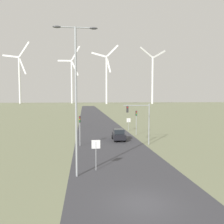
# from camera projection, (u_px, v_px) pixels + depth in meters

# --- Properties ---
(ground_plane) EXTENTS (600.00, 600.00, 0.00)m
(ground_plane) POSITION_uv_depth(u_px,v_px,m) (142.00, 203.00, 14.00)
(ground_plane) COLOR #757A5B
(road_surface) EXTENTS (10.00, 240.00, 0.01)m
(road_surface) POSITION_uv_depth(u_px,v_px,m) (97.00, 122.00, 61.50)
(road_surface) COLOR #38383D
(road_surface) RESTS_ON ground
(streetlamp) EXTENTS (3.70, 0.32, 12.67)m
(streetlamp) POSITION_uv_depth(u_px,v_px,m) (76.00, 86.00, 18.33)
(streetlamp) COLOR #93999E
(streetlamp) RESTS_ON ground
(stop_sign_near) EXTENTS (0.81, 0.07, 2.86)m
(stop_sign_near) POSITION_uv_depth(u_px,v_px,m) (96.00, 149.00, 20.23)
(stop_sign_near) COLOR #93999E
(stop_sign_near) RESTS_ON ground
(stop_sign_far) EXTENTS (0.81, 0.07, 2.56)m
(stop_sign_far) POSITION_uv_depth(u_px,v_px,m) (129.00, 122.00, 44.84)
(stop_sign_far) COLOR #93999E
(stop_sign_far) RESTS_ON ground
(traffic_light_post_near_left) EXTENTS (0.28, 0.34, 4.23)m
(traffic_light_post_near_left) POSITION_uv_depth(u_px,v_px,m) (80.00, 124.00, 30.50)
(traffic_light_post_near_left) COLOR #93999E
(traffic_light_post_near_left) RESTS_ON ground
(traffic_light_post_near_right) EXTENTS (0.28, 0.34, 4.41)m
(traffic_light_post_near_right) POSITION_uv_depth(u_px,v_px,m) (136.00, 117.00, 39.75)
(traffic_light_post_near_right) COLOR #93999E
(traffic_light_post_near_right) RESTS_ON ground
(traffic_light_post_mid_left) EXTENTS (0.28, 0.33, 3.89)m
(traffic_light_post_mid_left) POSITION_uv_depth(u_px,v_px,m) (76.00, 115.00, 48.49)
(traffic_light_post_mid_left) COLOR #93999E
(traffic_light_post_mid_left) RESTS_ON ground
(traffic_light_mast_overhead) EXTENTS (3.82, 0.35, 5.93)m
(traffic_light_mast_overhead) POSITION_uv_depth(u_px,v_px,m) (140.00, 116.00, 31.21)
(traffic_light_mast_overhead) COLOR #93999E
(traffic_light_mast_overhead) RESTS_ON ground
(car_approaching) EXTENTS (1.98, 4.17, 1.83)m
(car_approaching) POSITION_uv_depth(u_px,v_px,m) (119.00, 135.00, 34.75)
(car_approaching) COLOR black
(car_approaching) RESTS_ON ground
(wind_turbine_far_left) EXTENTS (32.72, 10.86, 69.63)m
(wind_turbine_far_left) POSITION_uv_depth(u_px,v_px,m) (19.00, 75.00, 247.71)
(wind_turbine_far_left) COLOR white
(wind_turbine_far_left) RESTS_ON ground
(wind_turbine_left) EXTENTS (27.81, 15.41, 67.74)m
(wind_turbine_left) POSITION_uv_depth(u_px,v_px,m) (72.00, 78.00, 262.07)
(wind_turbine_left) COLOR white
(wind_turbine_left) RESTS_ON ground
(wind_turbine_center) EXTENTS (29.14, 8.04, 63.84)m
(wind_turbine_center) POSITION_uv_depth(u_px,v_px,m) (107.00, 76.00, 238.22)
(wind_turbine_center) COLOR white
(wind_turbine_center) RESTS_ON ground
(wind_turbine_right) EXTENTS (32.50, 10.72, 61.50)m
(wind_turbine_right) POSITION_uv_depth(u_px,v_px,m) (153.00, 76.00, 242.17)
(wind_turbine_right) COLOR white
(wind_turbine_right) RESTS_ON ground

